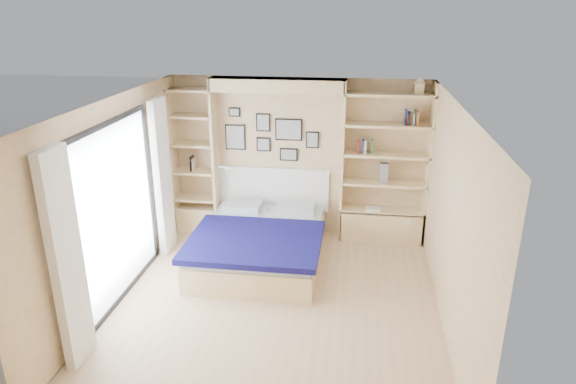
# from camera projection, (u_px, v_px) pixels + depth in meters

# --- Properties ---
(ground) EXTENTS (4.50, 4.50, 0.00)m
(ground) POSITION_uv_depth(u_px,v_px,m) (276.00, 304.00, 6.42)
(ground) COLOR tan
(ground) RESTS_ON ground
(room_shell) EXTENTS (4.50, 4.50, 4.50)m
(room_shell) POSITION_uv_depth(u_px,v_px,m) (266.00, 182.00, 7.51)
(room_shell) COLOR beige
(room_shell) RESTS_ON ground
(bed) EXTENTS (1.80, 2.27, 1.07)m
(bed) POSITION_uv_depth(u_px,v_px,m) (260.00, 243.00, 7.39)
(bed) COLOR beige
(bed) RESTS_ON ground
(photo_gallery) EXTENTS (1.48, 0.02, 0.82)m
(photo_gallery) POSITION_uv_depth(u_px,v_px,m) (270.00, 135.00, 7.99)
(photo_gallery) COLOR black
(photo_gallery) RESTS_ON ground
(reading_lamps) EXTENTS (1.92, 0.12, 0.15)m
(reading_lamps) POSITION_uv_depth(u_px,v_px,m) (277.00, 170.00, 7.94)
(reading_lamps) COLOR silver
(reading_lamps) RESTS_ON ground
(shelf_decor) EXTENTS (3.54, 0.23, 2.03)m
(shelf_decor) POSITION_uv_depth(u_px,v_px,m) (371.00, 135.00, 7.61)
(shelf_decor) COLOR #A51E1E
(shelf_decor) RESTS_ON ground
(deck) EXTENTS (3.20, 4.00, 0.05)m
(deck) POSITION_uv_depth(u_px,v_px,m) (12.00, 283.00, 6.89)
(deck) COLOR #6E6151
(deck) RESTS_ON ground
(deck_chair) EXTENTS (0.64, 0.81, 0.72)m
(deck_chair) POSITION_uv_depth(u_px,v_px,m) (46.00, 246.00, 7.19)
(deck_chair) COLOR tan
(deck_chair) RESTS_ON ground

